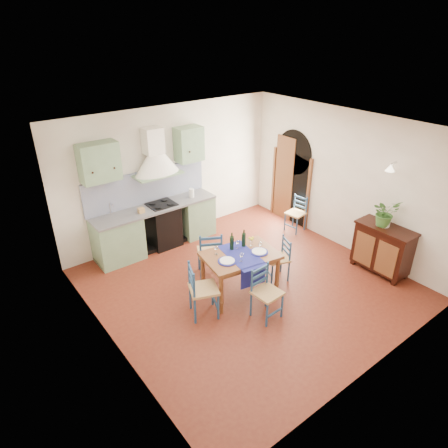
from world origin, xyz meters
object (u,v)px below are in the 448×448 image
(sideboard, at_px, (382,247))
(potted_plant, at_px, (385,213))
(dining_table, at_px, (241,259))
(chair_near, at_px, (266,292))

(sideboard, relative_size, potted_plant, 2.07)
(dining_table, distance_m, chair_near, 0.75)
(dining_table, height_order, potted_plant, potted_plant)
(dining_table, height_order, chair_near, dining_table)
(dining_table, xyz_separation_m, potted_plant, (2.51, -1.00, 0.50))
(dining_table, relative_size, potted_plant, 2.63)
(chair_near, bearing_deg, dining_table, 84.23)
(dining_table, distance_m, potted_plant, 2.75)
(dining_table, xyz_separation_m, sideboard, (2.51, -1.08, -0.18))
(chair_near, bearing_deg, potted_plant, -6.28)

